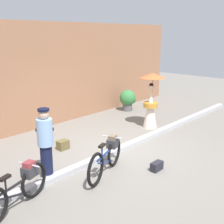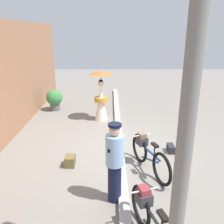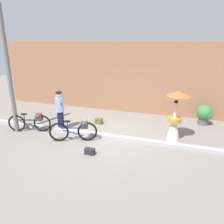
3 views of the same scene
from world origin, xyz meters
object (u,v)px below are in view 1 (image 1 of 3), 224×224
at_px(person_officer, 45,142).
at_px(backpack_spare, 63,145).
at_px(person_with_parasol, 151,100).
at_px(backpack_on_pavement, 157,166).
at_px(potted_plant_by_door, 128,99).
at_px(bicycle_near_officer, 18,188).
at_px(bicycle_far_side, 107,156).

bearing_deg(person_officer, backpack_spare, 40.08).
bearing_deg(person_with_parasol, backpack_on_pavement, -141.98).
distance_m(person_officer, potted_plant_by_door, 6.21).
xyz_separation_m(backpack_on_pavement, backpack_spare, (-0.70, 2.64, 0.03)).
distance_m(potted_plant_by_door, backpack_spare, 4.65).
height_order(bicycle_near_officer, potted_plant_by_door, potted_plant_by_door).
bearing_deg(person_officer, potted_plant_by_door, 22.79).
xyz_separation_m(bicycle_near_officer, backpack_spare, (2.29, 1.63, -0.28)).
relative_size(person_with_parasol, potted_plant_by_door, 2.13).
distance_m(bicycle_near_officer, person_with_parasol, 5.66).
bearing_deg(person_with_parasol, bicycle_near_officer, -169.92).
distance_m(person_with_parasol, backpack_on_pavement, 3.35).
distance_m(bicycle_far_side, backpack_spare, 1.91).
height_order(bicycle_far_side, backpack_on_pavement, bicycle_far_side).
relative_size(bicycle_far_side, backpack_on_pavement, 5.10).
bearing_deg(backpack_spare, person_with_parasol, -11.18).
xyz_separation_m(person_officer, person_with_parasol, (4.52, 0.42, 0.11)).
bearing_deg(potted_plant_by_door, person_with_parasol, -121.05).
relative_size(potted_plant_by_door, backpack_on_pavement, 2.64).
height_order(potted_plant_by_door, backpack_spare, potted_plant_by_door).
distance_m(person_with_parasol, backpack_spare, 3.42).
relative_size(bicycle_far_side, person_officer, 1.05).
relative_size(bicycle_near_officer, potted_plant_by_door, 1.92).
xyz_separation_m(bicycle_far_side, person_with_parasol, (3.46, 1.23, 0.54)).
height_order(person_officer, backpack_on_pavement, person_officer).
relative_size(bicycle_near_officer, person_with_parasol, 0.90).
bearing_deg(backpack_on_pavement, person_with_parasol, 38.02).
bearing_deg(backpack_on_pavement, bicycle_far_side, 139.66).
distance_m(bicycle_far_side, potted_plant_by_door, 5.65).
bearing_deg(bicycle_far_side, backpack_on_pavement, -40.34).
bearing_deg(potted_plant_by_door, bicycle_near_officer, -156.26).
xyz_separation_m(bicycle_far_side, person_officer, (-1.06, 0.81, 0.43)).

